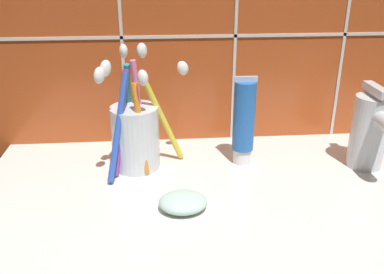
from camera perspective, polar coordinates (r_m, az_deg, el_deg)
The scene contains 5 objects.
sink_counter at distance 61.37cm, azimuth 6.38°, elevation -7.73°, with size 73.68×37.51×2.00cm, color silver.
toothbrush_cup at distance 64.77cm, azimuth -7.57°, elevation 0.64°, with size 13.68×13.44×18.76cm.
toothpaste_tube at distance 65.56cm, azimuth 6.92°, elevation 2.08°, with size 3.48×3.31×14.00cm.
sink_faucet at distance 69.15cm, azimuth 22.79°, elevation 0.86°, with size 5.28×11.76×12.83cm.
soap_bar at distance 55.55cm, azimuth -1.20°, elevation -8.69°, with size 6.30×5.38×2.14cm, color silver.
Camera 1 is at (-11.05, -51.46, 32.56)cm, focal length 40.00 mm.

